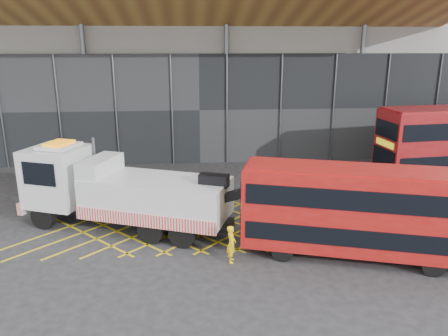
{
  "coord_description": "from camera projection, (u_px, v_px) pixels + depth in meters",
  "views": [
    {
      "loc": [
        1.2,
        -20.57,
        8.81
      ],
      "look_at": [
        3.0,
        1.5,
        2.4
      ],
      "focal_mm": 35.0,
      "sensor_mm": 36.0,
      "label": 1
    }
  ],
  "objects": [
    {
      "name": "ground_plane",
      "position": [
        167.0,
        223.0,
        22.05
      ],
      "size": [
        120.0,
        120.0,
        0.0
      ],
      "primitive_type": "plane",
      "color": "#262629"
    },
    {
      "name": "road_markings",
      "position": [
        246.0,
        220.0,
        22.36
      ],
      "size": [
        24.76,
        7.16,
        0.01
      ],
      "color": "yellow",
      "rests_on": "ground_plane"
    },
    {
      "name": "construction_building",
      "position": [
        195.0,
        40.0,
        37.31
      ],
      "size": [
        55.0,
        23.97,
        18.0
      ],
      "color": "gray",
      "rests_on": "ground_plane"
    },
    {
      "name": "recovery_truck",
      "position": [
        118.0,
        190.0,
        21.04
      ],
      "size": [
        11.77,
        6.35,
        4.19
      ],
      "rotation": [
        0.0,
        0.0,
        -0.37
      ],
      "color": "black",
      "rests_on": "ground_plane"
    },
    {
      "name": "bus_towed",
      "position": [
        360.0,
        209.0,
        17.95
      ],
      "size": [
        9.87,
        4.91,
        3.93
      ],
      "rotation": [
        0.0,
        0.0,
        -0.29
      ],
      "color": "#9E0F0C",
      "rests_on": "ground_plane"
    },
    {
      "name": "worker",
      "position": [
        231.0,
        244.0,
        17.98
      ],
      "size": [
        0.43,
        0.62,
        1.6
      ],
      "primitive_type": "imported",
      "rotation": [
        0.0,
        0.0,
        1.48
      ],
      "color": "yellow",
      "rests_on": "ground_plane"
    }
  ]
}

